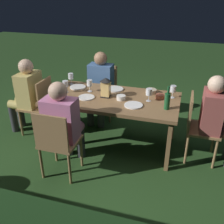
{
  "coord_description": "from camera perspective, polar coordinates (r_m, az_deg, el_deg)",
  "views": [
    {
      "loc": [
        -0.89,
        3.0,
        2.07
      ],
      "look_at": [
        0.0,
        0.0,
        0.51
      ],
      "focal_mm": 40.91,
      "sensor_mm": 36.0,
      "label": 1
    }
  ],
  "objects": [
    {
      "name": "ground_plane",
      "position": [
        3.76,
        -0.0,
        -6.97
      ],
      "size": [
        16.0,
        16.0,
        0.0
      ],
      "primitive_type": "plane",
      "color": "#26471E"
    },
    {
      "name": "dining_table",
      "position": [
        3.43,
        -0.0,
        2.46
      ],
      "size": [
        1.77,
        0.91,
        0.73
      ],
      "color": "olive",
      "rests_on": "ground"
    },
    {
      "name": "chair_head_far",
      "position": [
        3.96,
        -15.96,
        1.79
      ],
      "size": [
        0.4,
        0.42,
        0.87
      ],
      "color": "#937047",
      "rests_on": "ground"
    },
    {
      "name": "person_in_mustard",
      "position": [
        4.0,
        -18.62,
        4.07
      ],
      "size": [
        0.48,
        0.38,
        1.15
      ],
      "color": "tan",
      "rests_on": "ground"
    },
    {
      "name": "chair_head_near",
      "position": [
        3.41,
        18.64,
        -2.78
      ],
      "size": [
        0.4,
        0.42,
        0.87
      ],
      "color": "#937047",
      "rests_on": "ground"
    },
    {
      "name": "person_in_rust",
      "position": [
        3.36,
        22.31,
        -0.93
      ],
      "size": [
        0.48,
        0.38,
        1.15
      ],
      "color": "#9E4C47",
      "rests_on": "ground"
    },
    {
      "name": "chair_side_left_b",
      "position": [
        4.36,
        -1.86,
        5.15
      ],
      "size": [
        0.42,
        0.4,
        0.87
      ],
      "color": "#937047",
      "rests_on": "ground"
    },
    {
      "name": "person_in_blue",
      "position": [
        4.13,
        -2.75,
        6.16
      ],
      "size": [
        0.38,
        0.47,
        1.15
      ],
      "color": "#426699",
      "rests_on": "ground"
    },
    {
      "name": "chair_side_right_b",
      "position": [
        2.97,
        -12.17,
        -6.41
      ],
      "size": [
        0.42,
        0.4,
        0.87
      ],
      "color": "#937047",
      "rests_on": "ground"
    },
    {
      "name": "person_in_pink",
      "position": [
        3.04,
        -10.75,
        -2.12
      ],
      "size": [
        0.38,
        0.47,
        1.15
      ],
      "color": "#C675A3",
      "rests_on": "ground"
    },
    {
      "name": "lantern_centerpiece",
      "position": [
        3.38,
        -1.39,
        5.78
      ],
      "size": [
        0.15,
        0.15,
        0.27
      ],
      "color": "black",
      "rests_on": "dining_table"
    },
    {
      "name": "green_bottle_on_table",
      "position": [
        3.12,
        12.25,
        2.49
      ],
      "size": [
        0.07,
        0.07,
        0.29
      ],
      "color": "#195128",
      "rests_on": "dining_table"
    },
    {
      "name": "wine_glass_a",
      "position": [
        3.9,
        -9.19,
        7.8
      ],
      "size": [
        0.08,
        0.08,
        0.17
      ],
      "color": "silver",
      "rests_on": "dining_table"
    },
    {
      "name": "wine_glass_b",
      "position": [
        3.29,
        8.25,
        4.33
      ],
      "size": [
        0.08,
        0.08,
        0.17
      ],
      "color": "silver",
      "rests_on": "dining_table"
    },
    {
      "name": "wine_glass_c",
      "position": [
        3.58,
        -5.05,
        6.35
      ],
      "size": [
        0.08,
        0.08,
        0.17
      ],
      "color": "silver",
      "rests_on": "dining_table"
    },
    {
      "name": "wine_glass_d",
      "position": [
        3.59,
        -10.37,
        6.1
      ],
      "size": [
        0.08,
        0.08,
        0.17
      ],
      "color": "silver",
      "rests_on": "dining_table"
    },
    {
      "name": "wine_glass_e",
      "position": [
        3.45,
        13.49,
        4.93
      ],
      "size": [
        0.08,
        0.08,
        0.17
      ],
      "color": "silver",
      "rests_on": "dining_table"
    },
    {
      "name": "plate_a",
      "position": [
        3.18,
        4.82,
        1.53
      ],
      "size": [
        0.23,
        0.23,
        0.01
      ],
      "primitive_type": "cylinder",
      "color": "white",
      "rests_on": "dining_table"
    },
    {
      "name": "plate_b",
      "position": [
        3.67,
        0.61,
        5.16
      ],
      "size": [
        0.25,
        0.25,
        0.01
      ],
      "primitive_type": "cylinder",
      "color": "white",
      "rests_on": "dining_table"
    },
    {
      "name": "plate_c",
      "position": [
        3.41,
        -5.75,
        3.29
      ],
      "size": [
        0.22,
        0.22,
        0.01
      ],
      "primitive_type": "cylinder",
      "color": "white",
      "rests_on": "dining_table"
    },
    {
      "name": "plate_d",
      "position": [
        3.78,
        -7.67,
        5.54
      ],
      "size": [
        0.23,
        0.23,
        0.01
      ],
      "primitive_type": "cylinder",
      "color": "silver",
      "rests_on": "dining_table"
    },
    {
      "name": "bowl_olives",
      "position": [
        3.58,
        8.71,
        4.65
      ],
      "size": [
        0.15,
        0.15,
        0.06
      ],
      "color": "#BCAD8E",
      "rests_on": "dining_table"
    },
    {
      "name": "bowl_bread",
      "position": [
        3.33,
        2.04,
        3.27
      ],
      "size": [
        0.12,
        0.12,
        0.06
      ],
      "color": "silver",
      "rests_on": "dining_table"
    },
    {
      "name": "bowl_salad",
      "position": [
        3.42,
        10.66,
        3.44
      ],
      "size": [
        0.11,
        0.11,
        0.06
      ],
      "color": "#9E5138",
      "rests_on": "dining_table"
    }
  ]
}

